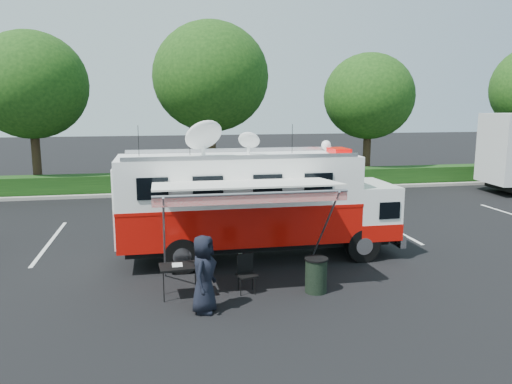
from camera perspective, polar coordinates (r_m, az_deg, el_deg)
The scene contains 9 objects.
ground_plane at distance 15.07m, azimuth 0.37°, elevation -7.46°, with size 120.00×120.00×0.00m, color black.
back_border at distance 27.29m, azimuth -2.71°, elevation 11.02°, with size 60.00×6.14×8.87m.
stall_lines at distance 17.83m, azimuth -3.13°, elevation -4.68°, with size 24.12×5.50×0.01m.
command_truck at distance 14.64m, azimuth 0.10°, elevation -1.17°, with size 8.21×2.26×3.94m.
awning at distance 12.08m, azimuth -1.15°, elevation 0.51°, with size 4.48×2.34×2.71m.
person at distance 11.40m, azimuth -5.89°, elevation -13.43°, with size 0.85×0.55×1.74m, color black.
folding_table at distance 12.00m, azimuth -8.74°, elevation -8.50°, with size 0.97×0.72×0.79m.
folding_chair at distance 12.31m, azimuth -1.17°, elevation -8.88°, with size 0.54×0.57×0.92m.
trash_bin at distance 12.37m, azimuth 6.88°, elevation -9.39°, with size 0.57×0.57×0.86m.
Camera 1 is at (-2.86, -14.08, 4.53)m, focal length 35.00 mm.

